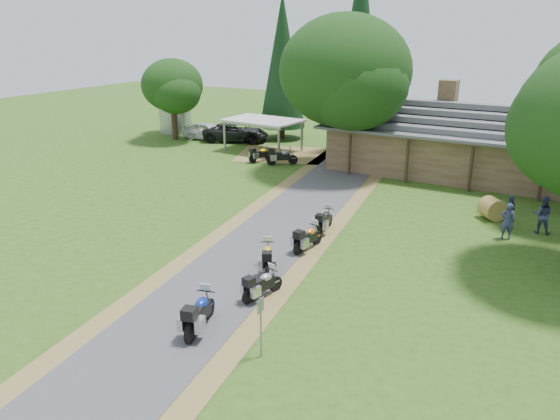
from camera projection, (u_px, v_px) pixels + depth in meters
The scene contains 23 objects.
ground at pixel (201, 300), 20.64m from camera, with size 120.00×120.00×0.00m, color #2E4D15.
driveway at pixel (247, 260), 24.18m from camera, with size 46.00×46.00×0.00m, color #444447.
lodge at pixel (486, 140), 36.90m from camera, with size 21.40×9.40×4.90m, color brown, non-canonical shape.
silo at pixel (174, 100), 51.45m from camera, with size 3.04×3.04×6.18m, color gray.
carport at pixel (263, 135), 44.40m from camera, with size 5.93×3.95×2.57m, color silver, non-canonical shape.
car_white_sedan at pixel (208, 129), 48.65m from camera, with size 5.97×2.52×1.99m, color silver.
car_dark_suv at pixel (236, 128), 47.93m from camera, with size 6.20×2.64×2.37m, color black.
motorcycle_row_a at pixel (200, 311), 18.45m from camera, with size 2.09×0.68×1.43m, color #102C96, non-canonical shape.
motorcycle_row_b at pixel (262, 283), 20.68m from camera, with size 1.79×0.58×1.22m, color #95969C, non-canonical shape.
motorcycle_row_c at pixel (267, 256), 22.95m from camera, with size 1.92×0.63×1.31m, color gold, non-canonical shape.
motorcycle_row_d at pixel (308, 236), 25.07m from camera, with size 1.89×0.62×1.29m, color orange, non-canonical shape.
motorcycle_row_e at pixel (325, 219), 27.33m from camera, with size 1.84×0.60×1.26m, color black, non-canonical shape.
motorcycle_carport_a at pixel (261, 153), 41.08m from camera, with size 1.85×0.61×1.27m, color yellow, non-canonical shape.
motorcycle_carport_b at pixel (282, 156), 40.14m from camera, with size 2.04×0.66×1.39m, color gray, non-canonical shape.
person_a at pixel (508, 218), 26.22m from camera, with size 0.60×0.43×2.12m, color navy.
person_b at pixel (543, 212), 26.91m from camera, with size 0.64×0.46×2.25m, color navy.
person_c at pixel (510, 209), 27.62m from camera, with size 0.58×0.42×2.05m, color navy.
hay_bale at pixel (492, 208), 29.05m from camera, with size 1.16×1.16×1.07m, color olive.
sign_post at pixel (261, 328), 16.82m from camera, with size 0.37×0.06×2.07m, color gray, non-canonical shape.
oak_lodge_left at pixel (344, 91), 37.10m from camera, with size 8.93×8.93×11.12m, color black, non-canonical shape.
oak_silo at pixel (173, 96), 47.87m from camera, with size 5.37×5.37×7.75m, color black, non-canonical shape.
cedar_near at pixel (359, 51), 42.69m from camera, with size 4.12×4.12×15.70m, color black.
cedar_far at pixel (282, 67), 47.63m from camera, with size 4.09×4.09×12.52m, color black.
Camera 1 is at (11.58, -14.62, 9.95)m, focal length 35.00 mm.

